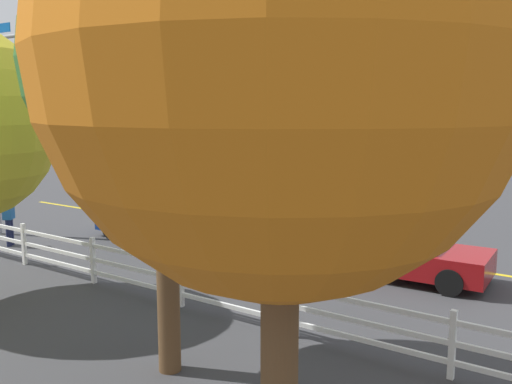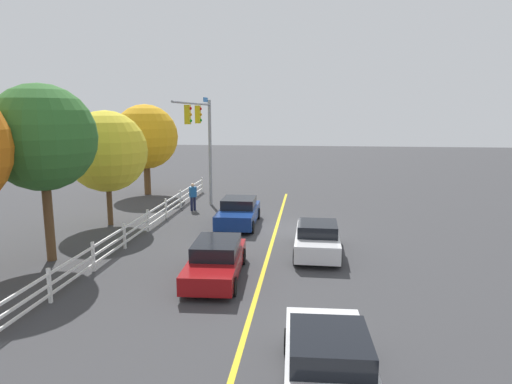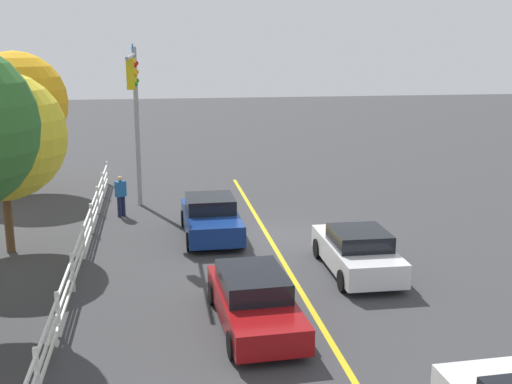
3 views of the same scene
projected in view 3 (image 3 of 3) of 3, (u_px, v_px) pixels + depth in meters
name	position (u px, v px, depth m)	size (l,w,h in m)	color
ground_plane	(268.00, 236.00, 23.54)	(120.00, 120.00, 0.00)	#38383A
lane_center_stripe	(290.00, 274.00, 19.69)	(28.00, 0.16, 0.01)	gold
signal_assembly	(134.00, 97.00, 24.89)	(7.84, 0.38, 6.89)	gray
car_0	(357.00, 251.00, 19.68)	(4.39, 1.93, 1.41)	silver
car_1	(211.00, 218.00, 23.38)	(4.50, 2.06, 1.45)	navy
car_2	(254.00, 300.00, 16.02)	(4.69, 2.04, 1.35)	maroon
pedestrian	(121.00, 194.00, 25.98)	(0.45, 0.47, 1.69)	#191E3F
white_rail_fence	(78.00, 255.00, 19.54)	(26.10, 0.10, 1.15)	white
tree_0	(1.00, 136.00, 20.89)	(4.27, 4.27, 6.10)	brown
tree_1	(16.00, 103.00, 29.33)	(4.66, 4.66, 6.59)	brown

